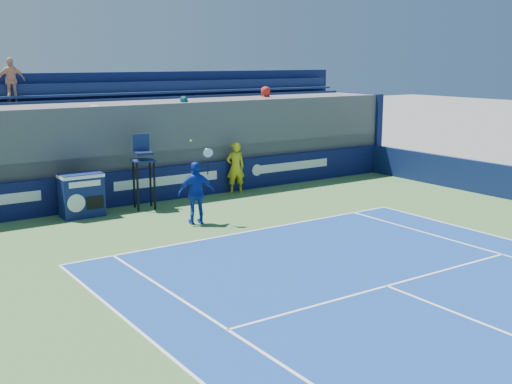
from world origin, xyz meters
TOP-DOWN VIEW (x-y plane):
  - ball_person at (2.68, 16.77)m, footprint 0.79×0.62m
  - back_hoarding at (0.00, 17.10)m, footprint 20.40×0.21m
  - match_clock at (-3.33, 16.35)m, footprint 1.33×0.74m
  - umpire_chair at (-1.21, 16.32)m, footprint 0.83×0.83m
  - tennis_player at (-0.77, 13.54)m, footprint 1.19×0.75m
  - stadium_seating at (-0.02, 19.15)m, footprint 21.00×4.05m

SIDE VIEW (x-z plane):
  - back_hoarding at x=0.00m, z-range 0.00..1.20m
  - match_clock at x=-3.33m, z-range 0.04..1.44m
  - ball_person at x=2.68m, z-range 0.01..1.91m
  - tennis_player at x=-0.77m, z-range -0.32..2.25m
  - umpire_chair at x=-1.21m, z-range 0.29..2.77m
  - stadium_seating at x=-0.02m, z-range -0.64..4.32m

